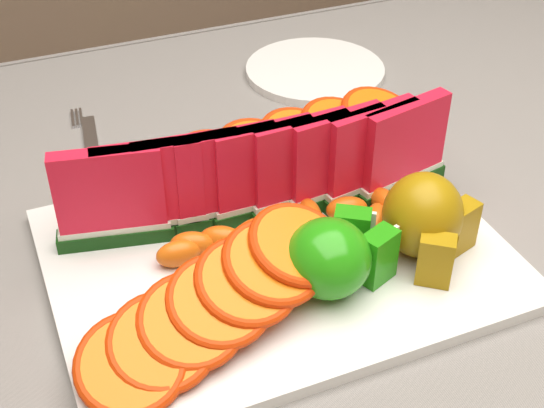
{
  "coord_description": "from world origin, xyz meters",
  "views": [
    {
      "loc": [
        -0.25,
        -0.47,
        1.21
      ],
      "look_at": [
        -0.05,
        0.03,
        0.81
      ],
      "focal_mm": 50.0,
      "sensor_mm": 36.0,
      "label": 1
    }
  ],
  "objects_px": {
    "apple_cluster": "(335,256)",
    "side_plate": "(315,70)",
    "fork": "(91,152)",
    "platter": "(277,257)",
    "pear_cluster": "(426,218)"
  },
  "relations": [
    {
      "from": "apple_cluster",
      "to": "fork",
      "type": "relative_size",
      "value": 0.53
    },
    {
      "from": "pear_cluster",
      "to": "platter",
      "type": "bearing_deg",
      "value": 157.17
    },
    {
      "from": "pear_cluster",
      "to": "side_plate",
      "type": "height_order",
      "value": "pear_cluster"
    },
    {
      "from": "platter",
      "to": "apple_cluster",
      "type": "bearing_deg",
      "value": -65.14
    },
    {
      "from": "platter",
      "to": "fork",
      "type": "xyz_separation_m",
      "value": [
        -0.12,
        0.24,
        -0.0
      ]
    },
    {
      "from": "platter",
      "to": "apple_cluster",
      "type": "distance_m",
      "value": 0.08
    },
    {
      "from": "side_plate",
      "to": "fork",
      "type": "height_order",
      "value": "side_plate"
    },
    {
      "from": "apple_cluster",
      "to": "pear_cluster",
      "type": "bearing_deg",
      "value": 5.14
    },
    {
      "from": "platter",
      "to": "side_plate",
      "type": "bearing_deg",
      "value": 59.31
    },
    {
      "from": "platter",
      "to": "pear_cluster",
      "type": "height_order",
      "value": "pear_cluster"
    },
    {
      "from": "apple_cluster",
      "to": "side_plate",
      "type": "distance_m",
      "value": 0.41
    },
    {
      "from": "apple_cluster",
      "to": "side_plate",
      "type": "xyz_separation_m",
      "value": [
        0.16,
        0.38,
        -0.04
      ]
    },
    {
      "from": "platter",
      "to": "fork",
      "type": "relative_size",
      "value": 2.05
    },
    {
      "from": "platter",
      "to": "apple_cluster",
      "type": "xyz_separation_m",
      "value": [
        0.03,
        -0.06,
        0.04
      ]
    },
    {
      "from": "side_plate",
      "to": "apple_cluster",
      "type": "bearing_deg",
      "value": -113.28
    }
  ]
}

